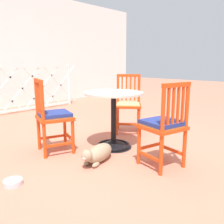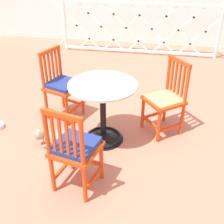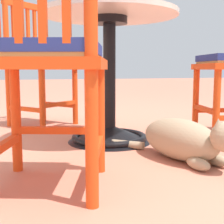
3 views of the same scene
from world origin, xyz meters
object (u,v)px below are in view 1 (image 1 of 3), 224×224
Objects in this scene: tabby_cat at (98,154)px; orange_chair_by_planter at (53,117)px; orange_chair_tucked_in at (164,126)px; cafe_table at (114,126)px; pet_water_bowl at (13,182)px; orange_chair_near_fence at (128,105)px.

orange_chair_by_planter is at bearing 102.15° from tabby_cat.
cafe_table is at bearing 82.95° from orange_chair_tucked_in.
orange_chair_by_planter is 0.97m from pet_water_bowl.
cafe_table is at bearing 0.14° from pet_water_bowl.
pet_water_bowl is (-0.89, 0.20, -0.07)m from tabby_cat.
cafe_table is 4.47× the size of pet_water_bowl.
orange_chair_tucked_in is 1.00× the size of orange_chair_near_fence.
orange_chair_tucked_in reaches higher than tabby_cat.
orange_chair_tucked_in is (-0.10, -0.79, 0.16)m from cafe_table.
orange_chair_near_fence is (1.32, -0.12, -0.01)m from orange_chair_by_planter.
orange_chair_near_fence reaches higher than pet_water_bowl.
pet_water_bowl is (-0.76, -0.44, -0.42)m from orange_chair_by_planter.
orange_chair_near_fence is (0.70, 0.32, 0.15)m from cafe_table.
cafe_table is at bearing -155.53° from orange_chair_near_fence.
cafe_table is 0.56m from tabby_cat.
pet_water_bowl is at bearing -179.86° from cafe_table.
orange_chair_by_planter reaches higher than pet_water_bowl.
tabby_cat is (-1.19, -0.52, -0.34)m from orange_chair_near_fence.
orange_chair_tucked_in reaches higher than cafe_table.
orange_chair_by_planter is 1.00× the size of orange_chair_near_fence.
orange_chair_by_planter is at bearing 145.26° from cafe_table.
orange_chair_by_planter is at bearing 113.30° from orange_chair_tucked_in.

